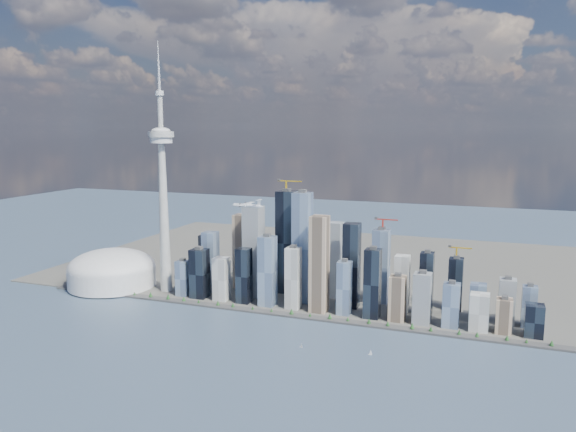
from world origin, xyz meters
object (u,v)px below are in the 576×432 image
(dome_stadium, at_px, (112,270))
(airplane, at_px, (247,205))
(sailboat_east, at_px, (370,353))
(sailboat_west, at_px, (301,346))
(needle_tower, at_px, (163,189))

(dome_stadium, distance_m, airplane, 430.56)
(airplane, relative_size, sailboat_east, 6.84)
(dome_stadium, bearing_deg, sailboat_west, -19.95)
(sailboat_west, bearing_deg, sailboat_east, 22.11)
(airplane, distance_m, sailboat_east, 363.64)
(dome_stadium, xyz_separation_m, sailboat_east, (652.25, -184.30, -36.30))
(dome_stadium, distance_m, sailboat_west, 570.48)
(dome_stadium, height_order, sailboat_west, dome_stadium)
(needle_tower, bearing_deg, sailboat_west, -27.34)
(needle_tower, relative_size, sailboat_east, 56.21)
(needle_tower, distance_m, sailboat_east, 595.23)
(airplane, distance_m, sailboat_west, 292.07)
(airplane, bearing_deg, sailboat_west, -35.14)
(dome_stadium, relative_size, sailboat_west, 22.84)
(airplane, height_order, sailboat_east, airplane)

